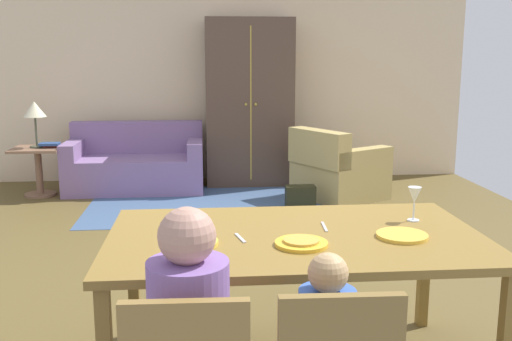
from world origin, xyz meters
TOP-DOWN VIEW (x-y plane):
  - ground_plane at (0.00, 0.43)m, footprint 6.44×6.05m
  - back_wall at (0.00, 3.50)m, footprint 6.44×0.10m
  - dining_table at (0.15, -1.58)m, footprint 1.86×1.10m
  - plate_near_man at (-0.36, -1.70)m, footprint 0.25×0.25m
  - pizza_near_man at (-0.36, -1.70)m, footprint 0.17×0.17m
  - plate_near_child at (0.15, -1.76)m, footprint 0.25×0.25m
  - pizza_near_child at (0.15, -1.76)m, footprint 0.17×0.17m
  - plate_near_woman at (0.66, -1.68)m, footprint 0.25×0.25m
  - wine_glass at (0.82, -1.40)m, footprint 0.07×0.07m
  - fork at (-0.13, -1.63)m, footprint 0.05×0.15m
  - knife at (0.32, -1.48)m, footprint 0.02×0.17m
  - area_rug at (-0.29, 2.02)m, footprint 2.60×1.80m
  - couch at (-1.15, 2.88)m, footprint 1.65×0.86m
  - armchair at (1.23, 2.19)m, footprint 1.17×1.17m
  - armoire at (0.28, 3.11)m, footprint 1.10×0.59m
  - side_table at (-2.25, 2.62)m, footprint 0.56×0.56m
  - table_lamp at (-2.25, 2.62)m, footprint 0.26×0.26m
  - book_lower at (-2.07, 2.65)m, footprint 0.22×0.16m
  - book_upper at (-2.10, 2.60)m, footprint 0.22×0.16m
  - handbag at (0.73, 1.72)m, footprint 0.32×0.16m

SIDE VIEW (x-z plane):
  - ground_plane at x=0.00m, z-range -0.02..0.00m
  - area_rug at x=-0.29m, z-range 0.00..0.01m
  - handbag at x=0.73m, z-range 0.00..0.26m
  - couch at x=-1.15m, z-range -0.11..0.71m
  - armchair at x=1.23m, z-range -0.09..0.73m
  - side_table at x=-2.25m, z-range 0.09..0.67m
  - book_lower at x=-2.07m, z-range 0.58..0.61m
  - book_upper at x=-2.10m, z-range 0.61..0.64m
  - dining_table at x=0.15m, z-range 0.32..1.08m
  - fork at x=-0.13m, z-range 0.76..0.77m
  - knife at x=0.32m, z-range 0.76..0.77m
  - plate_near_man at x=-0.36m, z-range 0.76..0.78m
  - plate_near_child at x=0.15m, z-range 0.76..0.78m
  - plate_near_woman at x=0.66m, z-range 0.76..0.78m
  - pizza_near_man at x=-0.36m, z-range 0.78..0.79m
  - pizza_near_child at x=0.15m, z-range 0.78..0.79m
  - wine_glass at x=0.82m, z-range 0.80..0.99m
  - table_lamp at x=-2.25m, z-range 0.74..1.28m
  - armoire at x=0.28m, z-range 0.00..2.10m
  - back_wall at x=0.00m, z-range 0.00..2.70m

